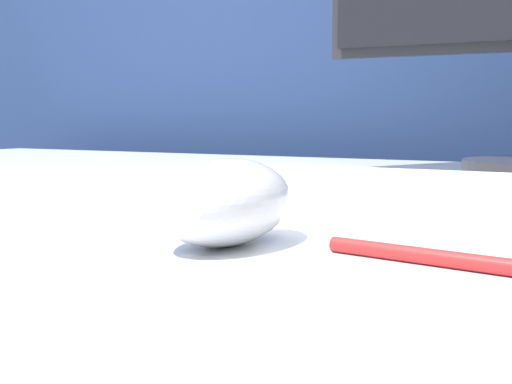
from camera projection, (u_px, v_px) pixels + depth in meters
name	position (u px, v px, depth m)	size (l,w,h in m)	color
computer_mouse_near	(227.00, 202.00, 0.38)	(0.06, 0.11, 0.05)	silver
keyboard	(373.00, 188.00, 0.58)	(0.42, 0.13, 0.02)	silver
pen	(458.00, 261.00, 0.32)	(0.13, 0.03, 0.01)	red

